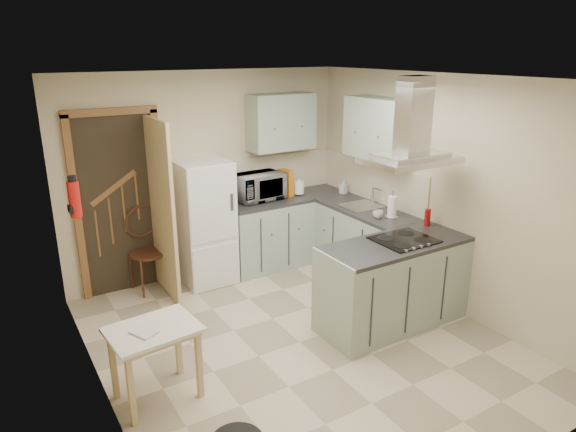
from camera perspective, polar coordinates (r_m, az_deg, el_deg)
floor at (r=5.17m, az=1.32°, el=-13.83°), size 4.20×4.20×0.00m
ceiling at (r=4.39m, az=1.56°, el=15.05°), size 4.20×4.20×0.00m
back_wall at (r=6.42m, az=-8.88°, el=4.56°), size 3.60×0.00×3.60m
left_wall at (r=4.00m, az=-20.79°, el=-4.92°), size 0.00×4.20×4.20m
right_wall at (r=5.77m, az=16.60°, el=2.46°), size 0.00×4.20×4.20m
doorway at (r=6.12m, az=-18.17°, el=1.23°), size 1.10×0.12×2.10m
fridge at (r=6.22m, az=-9.25°, el=-0.71°), size 0.60×0.60×1.50m
counter_back at (r=6.67m, az=-2.31°, el=-1.90°), size 1.08×0.60×0.90m
counter_right at (r=6.59m, az=6.99°, el=-2.29°), size 0.60×1.95×0.90m
splashback at (r=6.85m, az=-1.38°, el=4.77°), size 1.68×0.02×0.50m
wall_cabinet_back at (r=6.58m, az=-0.77°, el=10.42°), size 0.85×0.35×0.70m
wall_cabinet_right at (r=6.11m, az=10.05°, el=9.55°), size 0.35×0.90×0.70m
peninsula at (r=5.40m, az=11.67°, el=-7.32°), size 1.55×0.65×0.90m
hob at (r=5.29m, az=12.77°, el=-2.58°), size 0.58×0.50×0.01m
extractor_hood at (r=5.06m, az=13.41°, el=6.07°), size 0.90×0.55×0.10m
sink at (r=6.32m, az=8.13°, el=1.12°), size 0.45×0.40×0.01m
fire_extinguisher at (r=4.78m, az=-22.63°, el=1.72°), size 0.10×0.10×0.32m
drop_leaf_table at (r=4.43m, az=-14.45°, el=-15.55°), size 0.73×0.57×0.64m
bentwood_chair at (r=6.21m, az=-15.28°, el=-4.06°), size 0.45×0.45×0.91m
microwave at (r=6.51m, az=-3.31°, el=3.28°), size 0.64×0.45×0.34m
kettle at (r=6.73m, az=1.22°, el=3.19°), size 0.15×0.15×0.20m
cereal_box at (r=6.70m, az=-0.22°, el=3.74°), size 0.12×0.23×0.34m
soap_bottle at (r=6.84m, az=6.17°, el=3.27°), size 0.10×0.11×0.18m
paper_towel at (r=5.93m, az=11.50°, el=1.04°), size 0.10×0.10×0.26m
cup at (r=5.90m, az=9.97°, el=0.17°), size 0.12×0.12×0.09m
red_bottle at (r=5.75m, az=15.24°, el=-0.16°), size 0.07×0.07×0.19m
book at (r=4.16m, az=-16.50°, el=-12.27°), size 0.21×0.24×0.09m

